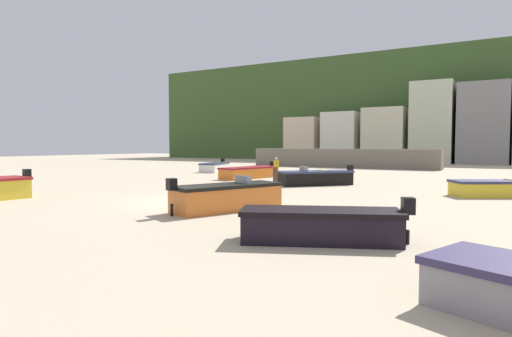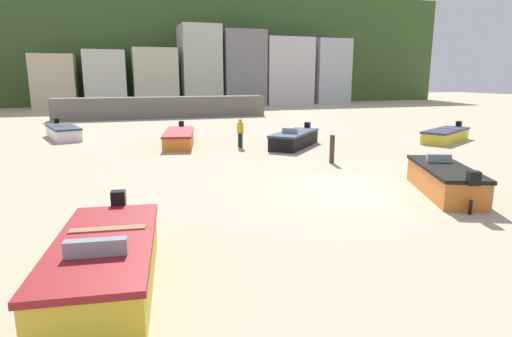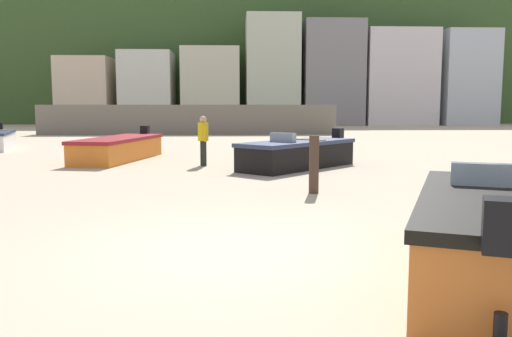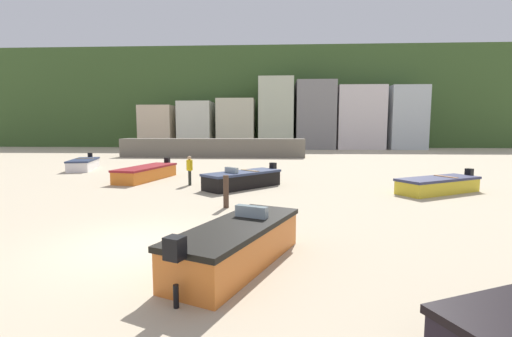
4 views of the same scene
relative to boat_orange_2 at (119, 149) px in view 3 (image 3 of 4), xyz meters
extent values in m
plane|color=#BBAB8E|center=(4.16, -12.21, -0.42)|extent=(160.00, 160.00, 0.00)
cube|color=#3A5729|center=(4.16, 53.79, 7.80)|extent=(90.00, 32.00, 16.44)
cube|color=#6E675A|center=(1.06, 17.79, 0.59)|extent=(20.03, 2.40, 2.01)
cube|color=beige|center=(-10.34, 34.72, 2.90)|extent=(5.00, 5.88, 6.63)
cube|color=silver|center=(-4.37, 34.40, 3.19)|extent=(5.03, 5.22, 7.21)
cube|color=beige|center=(1.90, 34.30, 3.38)|extent=(5.64, 5.04, 7.59)
cube|color=beige|center=(8.00, 34.93, 4.95)|extent=(5.20, 6.28, 10.74)
cube|color=gray|center=(13.97, 35.04, 4.69)|extent=(5.83, 6.52, 10.22)
cube|color=silver|center=(20.65, 34.36, 4.30)|extent=(6.97, 5.16, 9.43)
cube|color=#B7C0C5|center=(27.52, 34.61, 4.27)|extent=(5.31, 5.64, 9.39)
cube|color=orange|center=(0.00, -0.02, -0.07)|extent=(2.45, 5.09, 0.70)
cube|color=maroon|center=(0.00, -0.02, 0.35)|extent=(2.55, 5.20, 0.12)
cube|color=black|center=(0.53, 2.55, 0.53)|extent=(0.37, 0.34, 0.40)
cylinder|color=black|center=(0.53, 2.55, -0.24)|extent=(0.12, 0.12, 0.35)
cube|color=black|center=(6.13, -2.66, -0.05)|extent=(4.00, 4.14, 0.74)
cube|color=#2C3654|center=(6.13, -2.66, 0.38)|extent=(4.13, 4.27, 0.12)
cube|color=black|center=(7.73, -0.95, 0.56)|extent=(0.42, 0.42, 0.40)
cylinder|color=black|center=(7.73, -0.95, -0.23)|extent=(0.14, 0.14, 0.37)
cube|color=#8C9EA8|center=(5.61, -3.21, 0.58)|extent=(0.76, 0.73, 0.28)
cube|color=olive|center=(6.50, -2.27, 0.43)|extent=(1.05, 1.01, 0.08)
cube|color=orange|center=(6.97, -13.44, 0.00)|extent=(2.86, 4.29, 0.84)
cube|color=black|center=(6.97, -13.44, 0.48)|extent=(2.97, 4.41, 0.12)
cube|color=black|center=(6.10, -15.48, 0.66)|extent=(0.40, 0.38, 0.40)
cube|color=#8C9EA8|center=(7.25, -12.79, 0.68)|extent=(0.83, 0.51, 0.28)
cylinder|color=black|center=(-7.30, 7.25, -0.25)|extent=(0.12, 0.12, 0.34)
cylinder|color=#443126|center=(5.90, -7.51, 0.23)|extent=(0.22, 0.22, 1.29)
cylinder|color=black|center=(3.17, -2.04, -0.01)|extent=(0.18, 0.18, 0.82)
cylinder|color=black|center=(3.10, -1.85, -0.01)|extent=(0.18, 0.18, 0.82)
cylinder|color=gold|center=(3.14, -1.95, 0.69)|extent=(0.44, 0.44, 0.58)
cylinder|color=gold|center=(3.22, -2.15, 0.65)|extent=(0.12, 0.12, 0.54)
cylinder|color=gold|center=(3.06, -1.74, 0.65)|extent=(0.12, 0.12, 0.54)
sphere|color=tan|center=(3.14, -1.95, 1.09)|extent=(0.28, 0.28, 0.22)
camera|label=1|loc=(15.47, -26.23, 1.95)|focal=29.51mm
camera|label=2|loc=(-3.43, -24.65, 3.45)|focal=29.79mm
camera|label=3|loc=(4.12, -19.18, 1.53)|focal=37.29mm
camera|label=4|loc=(7.79, -21.37, 2.70)|focal=25.19mm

